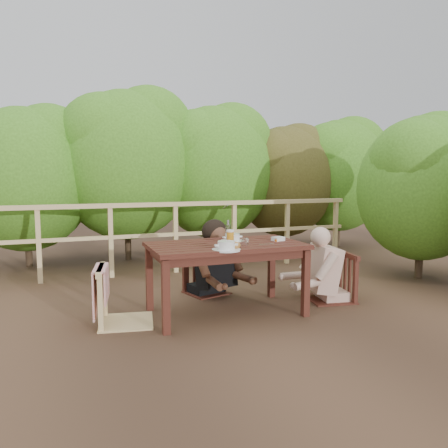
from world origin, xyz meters
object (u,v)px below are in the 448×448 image
object	(u,v)px
table	(226,279)
bread_roll	(234,245)
soup_near	(226,246)
soup_far	(232,238)
bottle	(228,231)
diner_right	(333,240)
beer_glass	(230,237)
chair_left	(125,269)
chair_far	(207,256)
tumbler	(245,242)
butter_tub	(278,239)
chair_right	(330,256)
woman	(206,236)

from	to	relation	value
table	bread_roll	bearing A→B (deg)	-95.69
table	soup_near	size ratio (longest dim) A/B	5.69
soup_far	bottle	xyz separation A→B (m)	(-0.06, -0.04, 0.07)
diner_right	bread_roll	size ratio (longest dim) A/B	10.65
beer_glass	chair_left	bearing A→B (deg)	176.54
bottle	bread_roll	bearing A→B (deg)	-103.61
bread_roll	soup_near	bearing A→B (deg)	-157.93
soup_far	bottle	distance (m)	0.11
soup_far	bread_roll	distance (m)	0.47
chair_far	table	bearing A→B (deg)	-110.45
chair_left	tumbler	xyz separation A→B (m)	(1.11, -0.23, 0.23)
soup_near	butter_tub	distance (m)	0.75
diner_right	bread_roll	xyz separation A→B (m)	(-1.31, -0.32, 0.06)
chair_left	chair_far	xyz separation A→B (m)	(1.04, 0.71, -0.07)
beer_glass	butter_tub	world-z (taller)	beer_glass
soup_near	beer_glass	bearing A→B (deg)	62.67
chair_far	soup_near	bearing A→B (deg)	-115.44
butter_tub	bread_roll	bearing A→B (deg)	-175.09
chair_right	woman	size ratio (longest dim) A/B	0.74
bread_roll	butter_tub	bearing A→B (deg)	23.32
tumbler	butter_tub	world-z (taller)	tumbler
tumbler	chair_right	bearing A→B (deg)	10.46
soup_near	soup_far	size ratio (longest dim) A/B	1.04
chair_right	tumbler	distance (m)	1.16
diner_right	tumbler	world-z (taller)	diner_right
soup_far	tumbler	bearing A→B (deg)	-89.70
diner_right	soup_far	size ratio (longest dim) A/B	5.29
bread_roll	bottle	bearing A→B (deg)	76.39
chair_right	beer_glass	xyz separation A→B (m)	(-1.20, -0.04, 0.28)
butter_tub	diner_right	bearing A→B (deg)	-13.05
diner_right	bread_roll	bearing A→B (deg)	113.52
woman	table	bearing A→B (deg)	69.65
bread_roll	butter_tub	distance (m)	0.65
table	bread_roll	size ratio (longest dim) A/B	11.91
chair_far	soup_near	xyz separation A→B (m)	(-0.17, -1.10, 0.30)
diner_right	chair_left	bearing A→B (deg)	99.03
woman	tumbler	distance (m)	0.97
chair_right	woman	bearing A→B (deg)	-112.67
chair_far	bottle	bearing A→B (deg)	-105.31
chair_right	butter_tub	xyz separation A→B (m)	(-0.68, -0.07, 0.23)
diner_right	bread_roll	world-z (taller)	diner_right
woman	beer_glass	size ratio (longest dim) A/B	9.23
tumbler	butter_tub	bearing A→B (deg)	17.82
soup_near	soup_far	xyz separation A→B (m)	(0.25, 0.48, -0.00)
chair_left	bread_roll	size ratio (longest dim) A/B	8.10
woman	beer_glass	world-z (taller)	woman
table	soup_near	distance (m)	0.52
woman	tumbler	size ratio (longest dim) A/B	16.32
chair_far	diner_right	distance (m)	1.45
chair_left	bottle	world-z (taller)	chair_left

